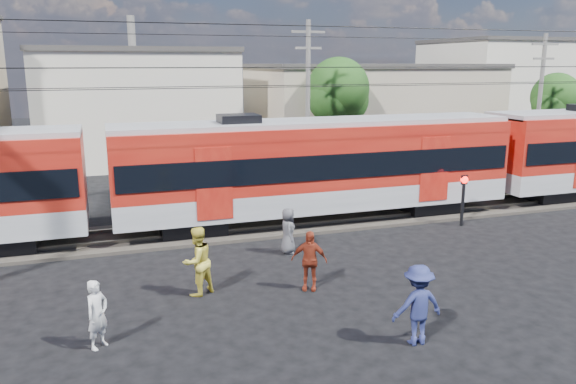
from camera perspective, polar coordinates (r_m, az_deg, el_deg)
name	(u,v)px	position (r m, az deg, el deg)	size (l,w,h in m)	color
ground	(290,316)	(14.81, 0.22, -12.48)	(120.00, 120.00, 0.00)	black
track_bed	(225,229)	(22.04, -6.42, -3.73)	(70.00, 3.40, 0.12)	#2D2823
rail_near	(229,231)	(21.30, -6.01, -3.98)	(70.00, 0.12, 0.12)	#59544C
rail_far	(221,221)	(22.71, -6.83, -2.92)	(70.00, 0.12, 0.12)	#59544C
commuter_train	(322,164)	(22.63, 3.50, 2.87)	(50.30, 3.08, 4.17)	black
building_midwest	(136,104)	(39.83, -15.21, 8.64)	(12.24, 12.24, 7.30)	beige
building_mideast	(369,109)	(41.10, 8.20, 8.38)	(16.32, 10.20, 6.30)	tan
building_east	(496,89)	(51.96, 20.37, 9.76)	(10.20, 10.20, 8.30)	beige
utility_pole_mid	(308,99)	(29.57, 2.03, 9.43)	(1.80, 0.24, 8.50)	slate
utility_pole_east	(540,100)	(36.12, 24.19, 8.55)	(1.80, 0.24, 8.00)	slate
tree_near	(340,93)	(33.62, 5.35, 10.03)	(3.82, 3.64, 6.72)	#382619
tree_far	(556,100)	(41.24, 25.62, 8.43)	(3.36, 3.12, 5.76)	#382619
pedestrian_a	(97,314)	(13.71, -18.81, -11.68)	(0.59, 0.39, 1.62)	silver
pedestrian_b	(197,261)	(15.94, -9.20, -6.95)	(0.95, 0.74, 1.96)	#DBCC44
pedestrian_c	(418,305)	(13.46, 13.04, -11.10)	(1.23, 0.71, 1.91)	navy
pedestrian_d	(309,260)	(16.12, 2.16, -6.95)	(1.03, 0.43, 1.75)	maroon
pedestrian_e	(288,231)	(19.11, 0.00, -3.98)	(0.77, 0.50, 1.58)	#46464A
crossing_signal	(464,191)	(23.22, 17.40, 0.12)	(0.30, 0.30, 2.07)	black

